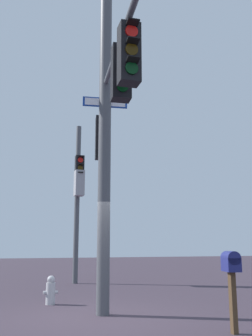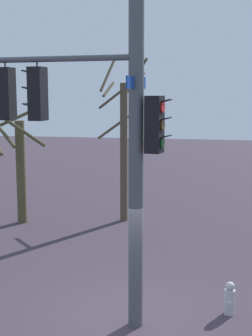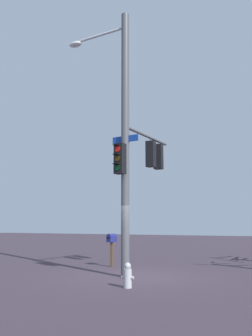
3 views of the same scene
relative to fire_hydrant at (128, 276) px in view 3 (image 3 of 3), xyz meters
The scene contains 4 objects.
ground_plane 2.27m from the fire_hydrant, 105.94° to the left, with size 80.00×80.00×0.00m, color #3C303C.
main_signal_pole_assembly 5.41m from the fire_hydrant, 110.56° to the left, with size 3.32×4.34×9.95m.
fire_hydrant is the anchor object (origin of this frame).
mailbox 5.17m from the fire_hydrant, 120.00° to the left, with size 0.35×0.49×1.41m.
Camera 3 is at (4.80, -12.42, 1.93)m, focal length 38.92 mm.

